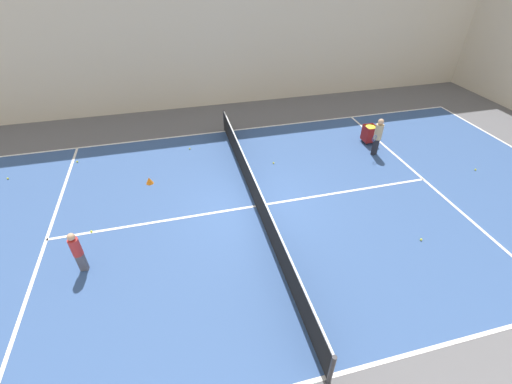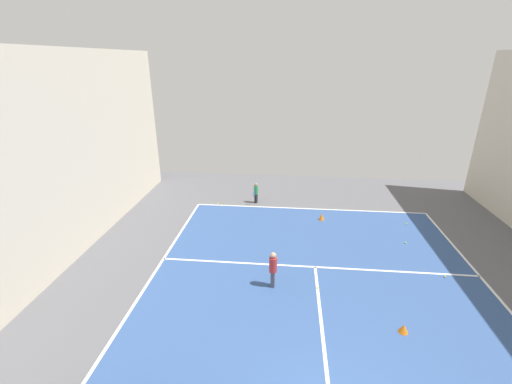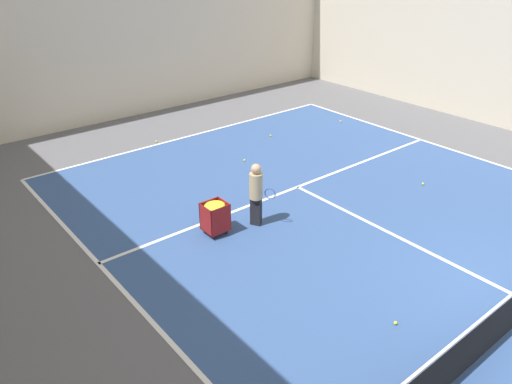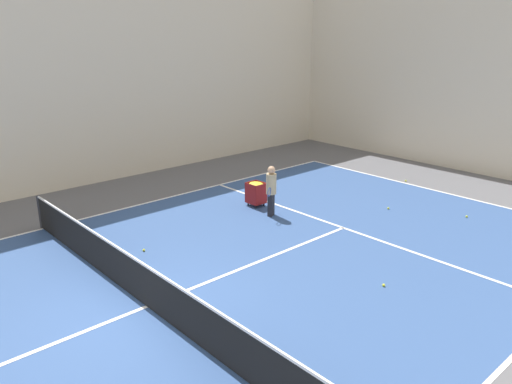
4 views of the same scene
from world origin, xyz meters
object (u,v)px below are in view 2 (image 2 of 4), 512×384
object	(u,v)px
child_midcourt	(273,267)
training_cone_0	(321,217)
training_cone_1	(404,328)
player_near_baseline	(256,192)

from	to	relation	value
child_midcourt	training_cone_0	bearing A→B (deg)	164.11
child_midcourt	training_cone_1	size ratio (longest dim) A/B	4.82
training_cone_1	player_near_baseline	bearing A→B (deg)	-60.26
player_near_baseline	child_midcourt	world-z (taller)	child_midcourt
training_cone_0	training_cone_1	world-z (taller)	training_cone_0
training_cone_1	child_midcourt	bearing A→B (deg)	-24.63
player_near_baseline	training_cone_0	xyz separation A→B (m)	(-3.40, 1.80, -0.48)
child_midcourt	training_cone_0	xyz separation A→B (m)	(-2.09, -5.47, -0.60)
training_cone_0	training_cone_1	distance (m)	7.45
training_cone_0	child_midcourt	bearing A→B (deg)	69.05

